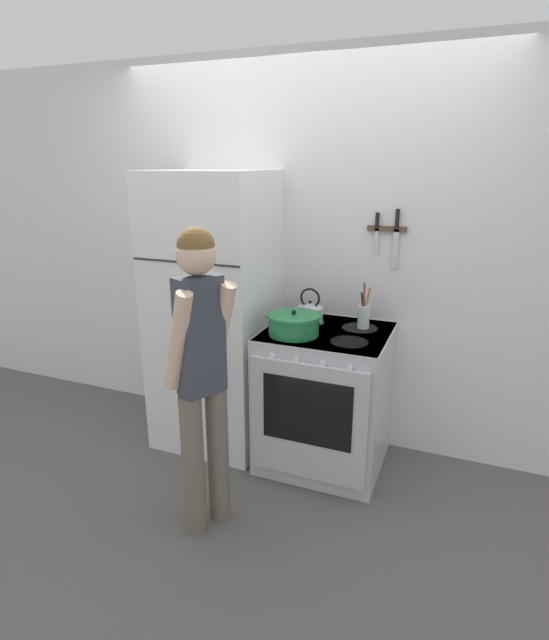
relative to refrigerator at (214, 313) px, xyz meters
name	(u,v)px	position (x,y,z in m)	size (l,w,h in m)	color
ground_plane	(297,426)	(0.49, 0.33, -0.92)	(14.00, 14.00, 0.00)	#5B5654
wall_back	(301,256)	(0.49, 0.36, 0.36)	(10.00, 0.06, 2.55)	silver
refrigerator	(214,313)	(0.00, 0.00, 0.00)	(0.73, 0.68, 1.83)	white
stove_range	(324,398)	(0.79, -0.04, -0.46)	(0.75, 0.72, 0.90)	silver
dutch_oven_pot	(294,324)	(0.62, -0.15, 0.04)	(0.35, 0.31, 0.15)	#237A42
tea_kettle	(310,312)	(0.63, 0.12, 0.05)	(0.21, 0.17, 0.22)	silver
utensil_jar	(364,315)	(0.97, 0.13, 0.07)	(0.07, 0.07, 0.29)	silver
person	(202,368)	(0.38, -0.83, 0.00)	(0.35, 0.39, 1.60)	#6B6051
wall_knife_strip	(388,229)	(1.06, 0.31, 0.57)	(0.24, 0.03, 0.36)	brown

